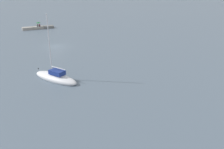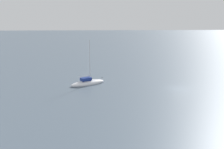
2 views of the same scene
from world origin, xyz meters
The scene contains 2 objects.
ground_plane centered at (0.00, 0.00, 0.00)m, with size 500.00×500.00×0.00m, color slate.
sailboat_white_mid centered at (4.45, 17.95, 0.37)m, with size 5.81×7.76×9.61m.
Camera 2 is at (-46.17, 16.32, 13.45)m, focal length 40.16 mm.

